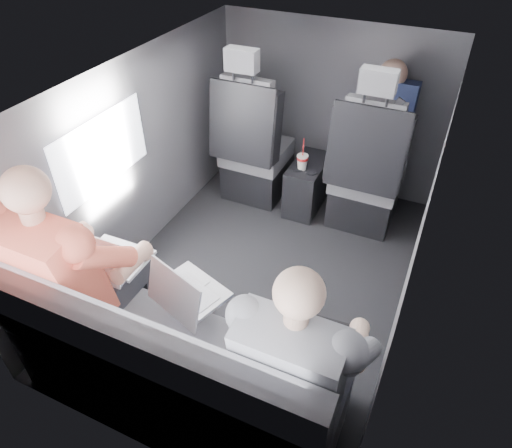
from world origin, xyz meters
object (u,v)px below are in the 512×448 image
at_px(front_seat_left, 254,153).
at_px(passenger_rear_left, 77,273).
at_px(laptop_black, 318,339).
at_px(rear_bench, 172,372).
at_px(laptop_white, 108,257).
at_px(passenger_front_right, 384,121).
at_px(center_console, 307,185).
at_px(front_seat_right, 366,179).
at_px(soda_cup, 302,161).
at_px(passenger_rear_right, 301,361).
at_px(laptop_silver, 186,291).

bearing_deg(front_seat_left, passenger_rear_left, -93.13).
relative_size(front_seat_left, laptop_black, 4.00).
xyz_separation_m(rear_bench, passenger_rear_left, (-0.55, 0.09, 0.35)).
distance_m(front_seat_left, laptop_white, 1.66).
relative_size(rear_bench, laptop_white, 4.67).
distance_m(laptop_white, passenger_front_right, 2.14).
distance_m(center_console, passenger_front_right, 0.75).
relative_size(front_seat_right, passenger_rear_left, 0.97).
bearing_deg(passenger_rear_left, laptop_black, 6.47).
bearing_deg(laptop_black, passenger_front_right, 94.71).
xyz_separation_m(rear_bench, soda_cup, (-0.02, 1.84, 0.16)).
bearing_deg(soda_cup, front_seat_left, 171.59).
distance_m(soda_cup, laptop_black, 1.74).
bearing_deg(center_console, soda_cup, -101.91).
xyz_separation_m(soda_cup, laptop_white, (-0.49, -1.58, 0.17)).
distance_m(front_seat_left, laptop_black, 2.00).
relative_size(passenger_rear_left, passenger_rear_right, 1.07).
height_order(front_seat_right, passenger_rear_left, passenger_rear_left).
bearing_deg(front_seat_right, laptop_silver, -105.80).
bearing_deg(passenger_front_right, passenger_rear_right, -86.43).
relative_size(laptop_silver, passenger_front_right, 0.52).
xyz_separation_m(laptop_black, passenger_rear_left, (-1.17, -0.13, 0.03)).
distance_m(front_seat_right, laptop_black, 1.70).
bearing_deg(front_seat_left, passenger_rear_right, -59.95).
height_order(soda_cup, passenger_rear_left, passenger_rear_left).
bearing_deg(laptop_silver, laptop_white, 175.93).
distance_m(laptop_silver, passenger_rear_left, 0.54).
relative_size(front_seat_right, rear_bench, 0.79).
bearing_deg(soda_cup, laptop_silver, -90.10).
relative_size(rear_bench, passenger_front_right, 2.12).
xyz_separation_m(rear_bench, passenger_front_right, (0.47, 2.16, 0.44)).
height_order(soda_cup, laptop_white, laptop_white).
relative_size(passenger_rear_right, passenger_front_right, 1.60).
xyz_separation_m(front_seat_left, passenger_rear_right, (1.05, -1.81, 0.22)).
relative_size(rear_bench, soda_cup, 6.23).
relative_size(rear_bench, passenger_rear_right, 1.32).
relative_size(front_seat_right, center_console, 2.64).
bearing_deg(passenger_rear_left, center_console, 73.45).
distance_m(center_console, laptop_white, 1.81).
distance_m(center_console, soda_cup, 0.28).
bearing_deg(passenger_rear_left, front_seat_right, 61.08).
height_order(front_seat_right, laptop_silver, front_seat_right).
height_order(center_console, soda_cup, soda_cup).
bearing_deg(front_seat_left, laptop_silver, -75.76).
xyz_separation_m(front_seat_right, passenger_front_right, (0.02, 0.26, 0.34)).
bearing_deg(center_console, rear_bench, -90.00).
bearing_deg(laptop_black, rear_bench, -160.03).
xyz_separation_m(laptop_silver, passenger_front_right, (0.49, 1.93, 0.11)).
xyz_separation_m(laptop_black, passenger_rear_right, (-0.03, -0.13, -0.00)).
relative_size(front_seat_left, passenger_rear_left, 0.97).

